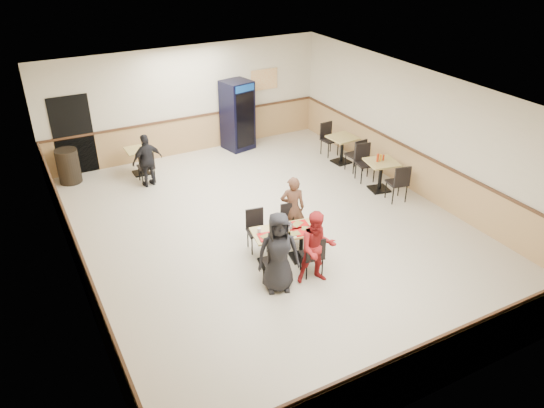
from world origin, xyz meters
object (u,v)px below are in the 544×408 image
back_table (140,157)px  trash_bin (68,166)px  main_table (286,241)px  diner_woman_left (278,252)px  lone_diner (147,160)px  diner_woman_right (317,248)px  side_table_near (381,171)px  pepsi_cooler (237,115)px  side_table_far (342,146)px  diner_man_opposite (293,208)px

back_table → trash_bin: 1.77m
back_table → main_table: bearing=-75.5°
diner_woman_left → lone_diner: bearing=118.2°
diner_woman_right → lone_diner: bearing=123.3°
side_table_near → trash_bin: trash_bin is taller
diner_woman_right → back_table: diner_woman_right is taller
pepsi_cooler → main_table: bearing=-118.2°
main_table → trash_bin: size_ratio=1.58×
diner_woman_left → back_table: size_ratio=2.23×
side_table_near → side_table_far: bearing=86.0°
lone_diner → back_table: (0.00, 0.79, -0.22)m
diner_woman_left → pepsi_cooler: 6.78m
diner_man_opposite → side_table_far: size_ratio=1.89×
diner_woman_left → pepsi_cooler: bearing=90.3°
lone_diner → back_table: size_ratio=1.96×
pepsi_cooler → side_table_near: bearing=-77.2°
side_table_far → trash_bin: (-6.80, 2.25, -0.06)m
diner_woman_left → pepsi_cooler: size_ratio=0.78×
diner_man_opposite → pepsi_cooler: bearing=-78.1°
diner_woman_right → side_table_far: diner_woman_right is taller
lone_diner → trash_bin: 2.08m
diner_woman_left → lone_diner: (-0.83, 5.23, -0.10)m
diner_woman_right → diner_man_opposite: 1.57m
trash_bin → side_table_far: bearing=-18.3°
diner_woman_right → pepsi_cooler: size_ratio=0.73×
side_table_near → back_table: (-4.94, 3.73, -0.05)m
lone_diner → side_table_near: size_ratio=1.62×
back_table → pepsi_cooler: pepsi_cooler is taller
diner_woman_left → side_table_far: 5.92m
side_table_far → back_table: size_ratio=1.07×
back_table → trash_bin: (-1.73, 0.35, -0.02)m
diner_woman_right → diner_man_opposite: bearing=93.4°
diner_man_opposite → main_table: bearing=75.8°
diner_woman_left → back_table: (-0.83, 6.02, -0.31)m
side_table_near → trash_bin: bearing=148.5°
side_table_near → trash_bin: (-6.67, 4.08, -0.07)m
diner_woman_left → diner_woman_right: 0.74m
main_table → side_table_near: bearing=34.3°
main_table → diner_woman_right: (0.18, -0.83, 0.26)m
main_table → trash_bin: bearing=129.1°
diner_woman_right → side_table_near: 4.17m
diner_woman_left → diner_woman_right: size_ratio=1.07×
side_table_near → trash_bin: size_ratio=0.95×
trash_bin → back_table: bearing=-11.4°
side_table_near → diner_woman_left: bearing=-151.0°
diner_man_opposite → trash_bin: bearing=-29.6°
back_table → pepsi_cooler: (3.01, 0.39, 0.53)m
side_table_near → pepsi_cooler: pepsi_cooler is taller
diner_woman_left → diner_man_opposite: size_ratio=1.10×
main_table → diner_woman_left: 0.94m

